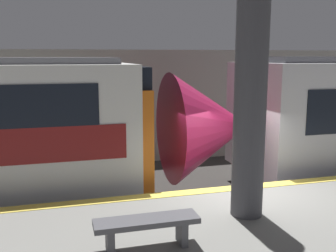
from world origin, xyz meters
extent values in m
plane|color=#33302D|center=(0.00, 0.00, 0.00)|extent=(120.00, 120.00, 0.00)
cube|color=#EAD14C|center=(0.00, -0.15, 1.06)|extent=(40.00, 0.30, 0.01)
cube|color=#9E998E|center=(0.00, 6.27, 2.00)|extent=(50.00, 0.15, 4.00)
cylinder|color=#47474C|center=(-0.51, -1.45, 3.14)|extent=(0.54, 0.54, 4.17)
cone|color=#B21E4C|center=(0.17, 2.01, 1.97)|extent=(2.20, 2.83, 2.83)
sphere|color=#F2EFCC|center=(-0.78, 2.01, 1.53)|extent=(0.20, 0.20, 0.20)
cube|color=orange|center=(-1.80, 2.01, 1.88)|extent=(0.25, 2.96, 2.38)
cube|color=black|center=(-1.80, 2.01, 3.07)|extent=(0.25, 2.66, 0.95)
sphere|color=#EA4C42|center=(-1.65, 1.33, 1.47)|extent=(0.18, 0.18, 0.18)
sphere|color=#EA4C42|center=(-1.65, 2.69, 1.47)|extent=(0.18, 0.18, 0.18)
cube|color=#4C4C51|center=(-2.97, -2.20, 1.26)|extent=(0.10, 0.32, 0.41)
cube|color=#4C4C51|center=(-1.92, -2.20, 1.26)|extent=(0.10, 0.32, 0.41)
cube|color=#4C4C51|center=(-2.45, -2.20, 1.47)|extent=(1.50, 0.40, 0.08)
camera|label=1|loc=(-3.55, -7.34, 3.77)|focal=42.00mm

